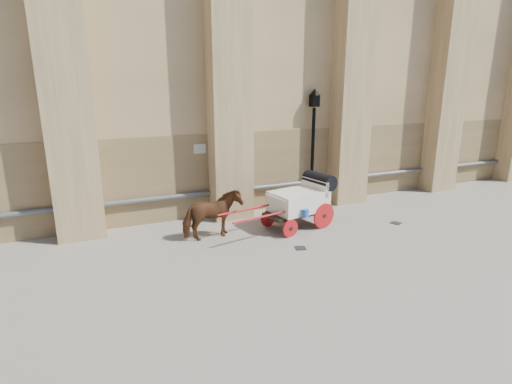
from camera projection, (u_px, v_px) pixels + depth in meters
name	position (u px, v px, depth m)	size (l,w,h in m)	color
ground	(305.00, 248.00, 11.76)	(90.00, 90.00, 0.00)	gray
horse	(212.00, 215.00, 12.30)	(0.83, 1.81, 1.53)	brown
carriage	(302.00, 199.00, 13.36)	(4.14, 1.81, 1.75)	black
street_lamp	(313.00, 145.00, 15.37)	(0.42, 0.42, 4.52)	black
drain_grate_near	(300.00, 248.00, 11.75)	(0.32, 0.32, 0.01)	black
drain_grate_far	(396.00, 223.00, 13.86)	(0.32, 0.32, 0.01)	black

